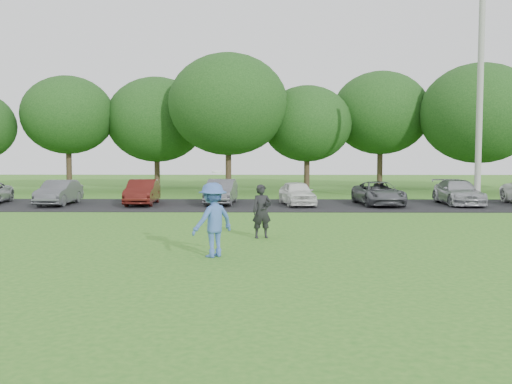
# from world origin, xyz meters

# --- Properties ---
(ground) EXTENTS (100.00, 100.00, 0.00)m
(ground) POSITION_xyz_m (0.00, 0.00, 0.00)
(ground) COLOR #2E6F1F
(ground) RESTS_ON ground
(parking_lot) EXTENTS (32.00, 6.50, 0.03)m
(parking_lot) POSITION_xyz_m (0.00, 13.00, 0.01)
(parking_lot) COLOR black
(parking_lot) RESTS_ON ground
(utility_pole) EXTENTS (0.28, 0.28, 9.54)m
(utility_pole) POSITION_xyz_m (10.15, 12.56, 4.77)
(utility_pole) COLOR #9D9D98
(utility_pole) RESTS_ON ground
(frisbee_player) EXTENTS (1.29, 1.29, 2.10)m
(frisbee_player) POSITION_xyz_m (-0.98, -0.37, 0.90)
(frisbee_player) COLOR #3E62B0
(frisbee_player) RESTS_ON ground
(camera_bystander) EXTENTS (0.65, 0.51, 1.58)m
(camera_bystander) POSITION_xyz_m (0.18, 2.67, 0.79)
(camera_bystander) COLOR black
(camera_bystander) RESTS_ON ground
(parked_cars) EXTENTS (28.50, 4.63, 1.23)m
(parked_cars) POSITION_xyz_m (1.59, 13.00, 0.61)
(parked_cars) COLOR silver
(parked_cars) RESTS_ON parking_lot
(tree_row) EXTENTS (42.39, 9.85, 8.64)m
(tree_row) POSITION_xyz_m (1.51, 22.76, 4.91)
(tree_row) COLOR #38281C
(tree_row) RESTS_ON ground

